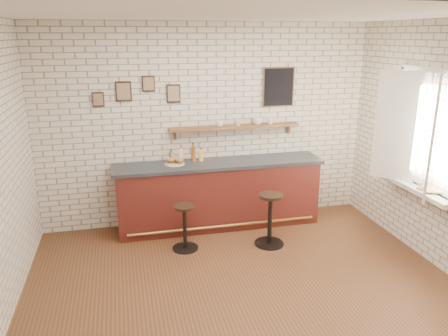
{
  "coord_description": "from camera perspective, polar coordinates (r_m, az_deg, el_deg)",
  "views": [
    {
      "loc": [
        -1.26,
        -4.33,
        2.81
      ],
      "look_at": [
        -0.01,
        0.9,
        1.16
      ],
      "focal_mm": 35.0,
      "sensor_mm": 36.0,
      "label": 1
    }
  ],
  "objects": [
    {
      "name": "sandwich_plate",
      "position": [
        6.37,
        -6.46,
        0.54
      ],
      "size": [
        0.28,
        0.28,
        0.01
      ],
      "primitive_type": "cylinder",
      "color": "white",
      "rests_on": "bar_counter"
    },
    {
      "name": "shelf_cup_a",
      "position": [
        6.52,
        -0.59,
        5.83
      ],
      "size": [
        0.16,
        0.16,
        0.09
      ],
      "primitive_type": "imported",
      "rotation": [
        0.0,
        0.0,
        0.65
      ],
      "color": "white",
      "rests_on": "wall_shelf"
    },
    {
      "name": "back_wall_decor",
      "position": [
        6.53,
        -0.2,
        10.29
      ],
      "size": [
        2.96,
        0.02,
        0.56
      ],
      "color": "black",
      "rests_on": "ground"
    },
    {
      "name": "bar_counter",
      "position": [
        6.6,
        -0.66,
        -3.41
      ],
      "size": [
        3.1,
        0.65,
        1.01
      ],
      "color": "#561B17",
      "rests_on": "ground"
    },
    {
      "name": "potato_chips",
      "position": [
        6.36,
        -6.62,
        0.59
      ],
      "size": [
        0.26,
        0.19,
        0.0
      ],
      "color": "#D08F49",
      "rests_on": "sandwich_plate"
    },
    {
      "name": "book_lower",
      "position": [
        6.03,
        24.65,
        -2.66
      ],
      "size": [
        0.23,
        0.26,
        0.02
      ],
      "primitive_type": "imported",
      "rotation": [
        0.0,
        0.0,
        0.39
      ],
      "color": "tan",
      "rests_on": "window_sill"
    },
    {
      "name": "bar_stool_left",
      "position": [
        5.97,
        -5.16,
        -7.52
      ],
      "size": [
        0.36,
        0.36,
        0.64
      ],
      "color": "black",
      "rests_on": "ground"
    },
    {
      "name": "ground",
      "position": [
        5.32,
        2.45,
        -14.9
      ],
      "size": [
        5.0,
        5.0,
        0.0
      ],
      "primitive_type": "plane",
      "color": "brown",
      "rests_on": "ground"
    },
    {
      "name": "bitters_bottle_white",
      "position": [
        6.44,
        -5.64,
        1.59
      ],
      "size": [
        0.06,
        0.06,
        0.24
      ],
      "color": "white",
      "rests_on": "bar_counter"
    },
    {
      "name": "bitters_bottle_brown",
      "position": [
        6.43,
        -6.92,
        1.41
      ],
      "size": [
        0.06,
        0.06,
        0.21
      ],
      "color": "brown",
      "rests_on": "bar_counter"
    },
    {
      "name": "bitters_bottle_amber",
      "position": [
        6.46,
        -4.05,
        1.87
      ],
      "size": [
        0.07,
        0.07,
        0.29
      ],
      "color": "brown",
      "rests_on": "bar_counter"
    },
    {
      "name": "shelf_cup_c",
      "position": [
        6.67,
        4.41,
        6.11
      ],
      "size": [
        0.18,
        0.18,
        0.11
      ],
      "primitive_type": "imported",
      "rotation": [
        0.0,
        0.0,
        1.1
      ],
      "color": "white",
      "rests_on": "wall_shelf"
    },
    {
      "name": "casement_window",
      "position": [
        6.0,
        24.11,
        4.36
      ],
      "size": [
        0.4,
        1.3,
        1.56
      ],
      "color": "white",
      "rests_on": "ground"
    },
    {
      "name": "shelf_cup_d",
      "position": [
        6.74,
        6.06,
        6.11
      ],
      "size": [
        0.12,
        0.12,
        0.09
      ],
      "primitive_type": "imported",
      "rotation": [
        0.0,
        0.0,
        -0.24
      ],
      "color": "white",
      "rests_on": "wall_shelf"
    },
    {
      "name": "ciabatta_sandwich",
      "position": [
        6.36,
        -6.38,
        0.96
      ],
      "size": [
        0.27,
        0.2,
        0.08
      ],
      "color": "#B19048",
      "rests_on": "sandwich_plate"
    },
    {
      "name": "window_sill",
      "position": [
        6.21,
        23.59,
        -2.38
      ],
      "size": [
        0.2,
        1.35,
        0.06
      ],
      "color": "white",
      "rests_on": "ground"
    },
    {
      "name": "bar_stool_right",
      "position": [
        6.08,
        6.04,
        -6.48
      ],
      "size": [
        0.41,
        0.41,
        0.74
      ],
      "color": "black",
      "rests_on": "ground"
    },
    {
      "name": "wall_shelf",
      "position": [
        6.59,
        1.44,
        5.34
      ],
      "size": [
        2.0,
        0.18,
        0.18
      ],
      "color": "brown",
      "rests_on": "ground"
    },
    {
      "name": "book_upper",
      "position": [
        6.01,
        24.77,
        -2.55
      ],
      "size": [
        0.25,
        0.28,
        0.02
      ],
      "primitive_type": "imported",
      "rotation": [
        0.0,
        0.0,
        -0.4
      ],
      "color": "tan",
      "rests_on": "book_lower"
    },
    {
      "name": "shelf_cup_b",
      "position": [
        6.59,
        1.85,
        5.91
      ],
      "size": [
        0.13,
        0.13,
        0.08
      ],
      "primitive_type": "imported",
      "rotation": [
        0.0,
        0.0,
        1.01
      ],
      "color": "white",
      "rests_on": "wall_shelf"
    },
    {
      "name": "condiment_bottle_yellow",
      "position": [
        6.49,
        -3.01,
        1.64
      ],
      "size": [
        0.06,
        0.06,
        0.19
      ],
      "color": "yellow",
      "rests_on": "bar_counter"
    }
  ]
}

